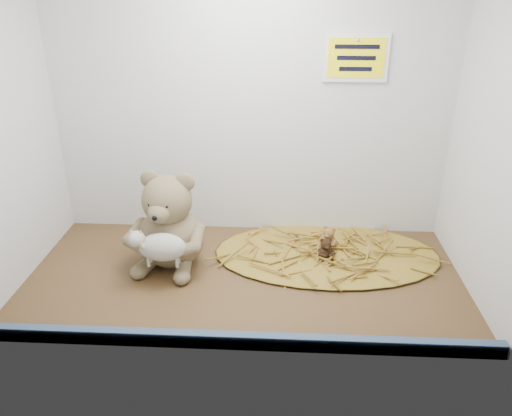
# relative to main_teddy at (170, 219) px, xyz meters

# --- Properties ---
(alcove_shell) EXTENTS (1.20, 0.60, 0.90)m
(alcove_shell) POSITION_rel_main_teddy_xyz_m (0.21, 0.02, 0.31)
(alcove_shell) COLOR #402916
(alcove_shell) RESTS_ON ground
(front_rail) EXTENTS (1.19, 0.02, 0.04)m
(front_rail) POSITION_rel_main_teddy_xyz_m (0.21, -0.35, -0.12)
(front_rail) COLOR #3C5473
(front_rail) RESTS_ON shelf_floor
(straw_bed) EXTENTS (0.67, 0.39, 0.01)m
(straw_bed) POSITION_rel_main_teddy_xyz_m (0.45, 0.06, -0.13)
(straw_bed) COLOR brown
(straw_bed) RESTS_ON shelf_floor
(main_teddy) EXTENTS (0.26, 0.27, 0.28)m
(main_teddy) POSITION_rel_main_teddy_xyz_m (0.00, 0.00, 0.00)
(main_teddy) COLOR #7E6A4D
(main_teddy) RESTS_ON shelf_floor
(toy_lamb) EXTENTS (0.17, 0.10, 0.11)m
(toy_lamb) POSITION_rel_main_teddy_xyz_m (0.00, -0.10, -0.03)
(toy_lamb) COLOR #BCB7A9
(toy_lamb) RESTS_ON main_teddy
(mini_teddy_tan) EXTENTS (0.08, 0.08, 0.07)m
(mini_teddy_tan) POSITION_rel_main_teddy_xyz_m (0.46, 0.10, -0.09)
(mini_teddy_tan) COLOR brown
(mini_teddy_tan) RESTS_ON straw_bed
(mini_teddy_brown) EXTENTS (0.06, 0.06, 0.06)m
(mini_teddy_brown) POSITION_rel_main_teddy_xyz_m (0.44, 0.03, -0.10)
(mini_teddy_brown) COLOR black
(mini_teddy_brown) RESTS_ON straw_bed
(wall_sign) EXTENTS (0.16, 0.01, 0.11)m
(wall_sign) POSITION_rel_main_teddy_xyz_m (0.51, 0.23, 0.41)
(wall_sign) COLOR yellow
(wall_sign) RESTS_ON back_wall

